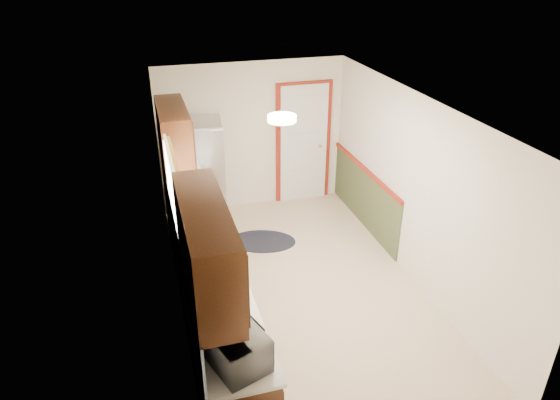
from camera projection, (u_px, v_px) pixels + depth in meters
room_shell at (301, 206)px, 5.89m from camera, size 3.20×5.20×2.52m
kitchen_run at (203, 263)px, 5.51m from camera, size 0.63×4.00×2.20m
back_wall_trim at (316, 155)px, 8.17m from camera, size 1.12×2.30×2.08m
ceiling_fixture at (282, 118)px, 5.12m from camera, size 0.30×0.30×0.06m
microwave at (235, 342)px, 3.95m from camera, size 0.50×0.66×0.40m
refrigerator at (200, 175)px, 7.53m from camera, size 0.77×0.75×1.70m
rug at (262, 241)px, 7.45m from camera, size 1.15×0.93×0.01m
cooktop at (188, 188)px, 6.91m from camera, size 0.46×0.55×0.02m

